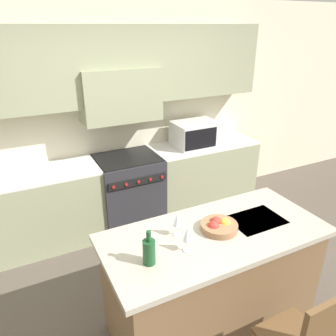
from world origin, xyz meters
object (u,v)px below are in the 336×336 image
at_px(wine_glass_far, 178,220).
at_px(range_stove, 129,191).
at_px(fruit_bowl, 219,226).
at_px(wine_bottle, 149,251).
at_px(microwave, 196,134).
at_px(wine_glass_near, 188,235).

bearing_deg(wine_glass_far, range_stove, 82.73).
bearing_deg(fruit_bowl, wine_bottle, -169.62).
xyz_separation_m(range_stove, microwave, (0.97, 0.02, 0.61)).
relative_size(range_stove, wine_glass_near, 4.70).
xyz_separation_m(range_stove, wine_bottle, (-0.53, -1.89, 0.57)).
bearing_deg(microwave, fruit_bowl, -115.87).
bearing_deg(range_stove, microwave, 1.10).
bearing_deg(wine_glass_far, wine_glass_near, -97.55).
relative_size(microwave, wine_glass_far, 2.97).
bearing_deg(wine_glass_far, fruit_bowl, -13.61).
bearing_deg(fruit_bowl, range_stove, 93.40).
height_order(range_stove, wine_glass_far, wine_glass_far).
xyz_separation_m(wine_glass_near, fruit_bowl, (0.35, 0.12, -0.10)).
bearing_deg(range_stove, wine_glass_far, -97.27).
bearing_deg(wine_glass_far, microwave, 55.22).
height_order(range_stove, wine_glass_near, wine_glass_near).
bearing_deg(wine_glass_near, wine_glass_far, 82.45).
relative_size(wine_bottle, fruit_bowl, 0.87).
xyz_separation_m(range_stove, fruit_bowl, (0.11, -1.77, 0.50)).
distance_m(microwave, fruit_bowl, 1.99).
bearing_deg(wine_bottle, microwave, 51.70).
bearing_deg(wine_bottle, wine_glass_far, 31.55).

